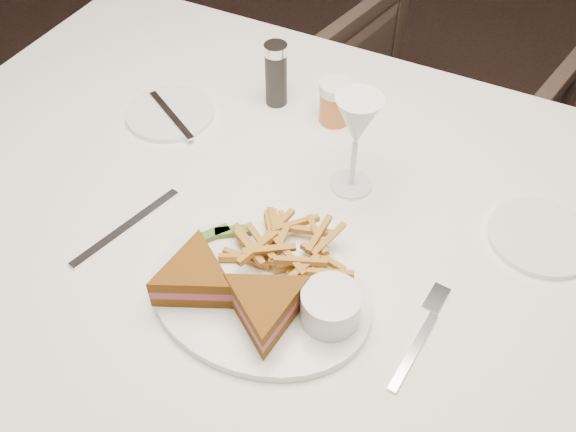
# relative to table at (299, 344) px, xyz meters

# --- Properties ---
(table) EXTENTS (1.46, 1.00, 0.75)m
(table) POSITION_rel_table_xyz_m (0.00, 0.00, 0.00)
(table) COLOR white
(table) RESTS_ON ground
(chair_far) EXTENTS (0.73, 0.70, 0.63)m
(chair_far) POSITION_rel_table_xyz_m (0.02, 0.86, -0.06)
(chair_far) COLOR #423129
(chair_far) RESTS_ON ground
(table_setting) EXTENTS (0.83, 0.59, 0.18)m
(table_setting) POSITION_rel_table_xyz_m (0.01, -0.07, 0.41)
(table_setting) COLOR white
(table_setting) RESTS_ON table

